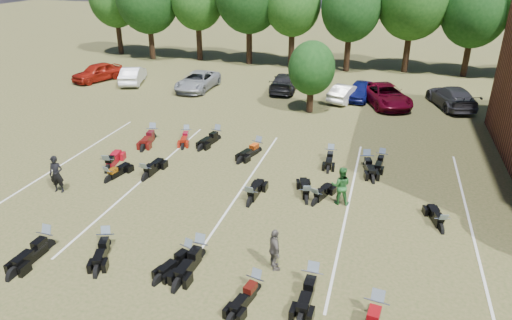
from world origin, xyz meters
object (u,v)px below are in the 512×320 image
at_px(motorcycle_14, 153,139).
at_px(motorcycle_7, 108,171).
at_px(person_green, 341,186).
at_px(motorcycle_3, 200,258).
at_px(person_grey, 275,250).
at_px(person_black, 56,174).
at_px(car_4, 360,91).
at_px(car_0, 97,72).
at_px(motorcycle_0, 48,248).

bearing_deg(motorcycle_14, motorcycle_7, -100.56).
bearing_deg(person_green, motorcycle_3, 45.69).
height_order(person_grey, motorcycle_3, person_grey).
bearing_deg(person_black, car_4, 45.41).
bearing_deg(person_green, car_0, -39.81).
relative_size(person_grey, motorcycle_3, 0.67).
height_order(motorcycle_0, motorcycle_7, motorcycle_0).
bearing_deg(motorcycle_3, car_0, 134.11).
distance_m(car_0, person_grey, 29.78).
bearing_deg(motorcycle_0, motorcycle_3, 11.01).
distance_m(car_4, motorcycle_14, 16.30).
relative_size(car_4, person_green, 2.26).
relative_size(motorcycle_7, motorcycle_14, 0.97).
bearing_deg(person_green, car_4, -93.77).
distance_m(motorcycle_0, motorcycle_7, 6.73).
relative_size(person_green, motorcycle_3, 0.73).
xyz_separation_m(person_grey, motorcycle_14, (-10.05, 9.95, -0.81)).
bearing_deg(person_grey, car_0, 15.45).
relative_size(car_4, person_black, 2.23).
xyz_separation_m(person_green, person_grey, (-1.65, -5.33, -0.08)).
xyz_separation_m(car_4, motorcycle_3, (-3.94, -21.92, -0.68)).
bearing_deg(motorcycle_3, motorcycle_0, -166.62).
height_order(car_4, motorcycle_7, car_4).
bearing_deg(motorcycle_7, motorcycle_0, 92.35).
bearing_deg(person_black, motorcycle_7, 58.13).
bearing_deg(person_green, motorcycle_14, -27.01).
distance_m(person_black, motorcycle_7, 2.88).
bearing_deg(car_4, motorcycle_3, -92.00).
bearing_deg(person_green, person_grey, 67.29).
height_order(car_0, motorcycle_7, car_0).
distance_m(car_4, person_black, 22.62).
distance_m(car_0, motorcycle_0, 25.52).
relative_size(person_green, motorcycle_7, 0.75).
bearing_deg(motorcycle_0, motorcycle_14, 98.35).
bearing_deg(motorcycle_0, person_green, 33.38).
distance_m(person_black, motorcycle_0, 4.80).
height_order(person_green, motorcycle_3, person_green).
height_order(person_green, person_grey, person_green).
distance_m(car_0, motorcycle_14, 15.65).
xyz_separation_m(car_0, person_grey, (21.18, -20.93, 0.04)).
relative_size(car_0, person_grey, 2.79).
relative_size(person_black, person_green, 1.02).
height_order(person_green, motorcycle_14, person_green).
relative_size(motorcycle_0, motorcycle_14, 0.98).
height_order(car_4, motorcycle_3, car_4).
bearing_deg(motorcycle_7, person_grey, 140.86).
bearing_deg(car_0, person_grey, -23.06).
bearing_deg(motorcycle_14, motorcycle_3, -63.64).
height_order(car_0, motorcycle_14, car_0).
bearing_deg(person_grey, motorcycle_3, 63.59).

